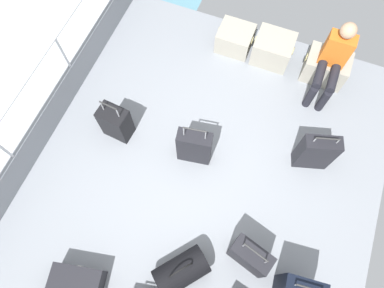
{
  "coord_description": "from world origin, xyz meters",
  "views": [
    {
      "loc": [
        0.35,
        -1.28,
        4.31
      ],
      "look_at": [
        -0.27,
        0.31,
        0.25
      ],
      "focal_mm": 32.42,
      "sensor_mm": 36.0,
      "label": 1
    }
  ],
  "objects_px": {
    "cargo_crate_0": "(235,39)",
    "passenger_seated": "(333,61)",
    "cargo_crate_1": "(273,49)",
    "suitcase_2": "(250,256)",
    "suitcase_5": "(116,123)",
    "suitcase_3": "(194,147)",
    "duffel_bag": "(181,271)",
    "suitcase_4": "(316,152)",
    "cargo_crate_2": "(326,67)"
  },
  "relations": [
    {
      "from": "cargo_crate_0",
      "to": "suitcase_5",
      "type": "bearing_deg",
      "value": -117.28
    },
    {
      "from": "passenger_seated",
      "to": "cargo_crate_2",
      "type": "bearing_deg",
      "value": 90.0
    },
    {
      "from": "cargo_crate_2",
      "to": "passenger_seated",
      "type": "distance_m",
      "value": 0.43
    },
    {
      "from": "suitcase_2",
      "to": "suitcase_4",
      "type": "bearing_deg",
      "value": 75.54
    },
    {
      "from": "cargo_crate_2",
      "to": "suitcase_5",
      "type": "height_order",
      "value": "suitcase_5"
    },
    {
      "from": "cargo_crate_1",
      "to": "suitcase_5",
      "type": "height_order",
      "value": "suitcase_5"
    },
    {
      "from": "cargo_crate_1",
      "to": "suitcase_2",
      "type": "relative_size",
      "value": 0.87
    },
    {
      "from": "suitcase_3",
      "to": "suitcase_4",
      "type": "bearing_deg",
      "value": 18.32
    },
    {
      "from": "suitcase_5",
      "to": "suitcase_3",
      "type": "bearing_deg",
      "value": 1.83
    },
    {
      "from": "cargo_crate_1",
      "to": "passenger_seated",
      "type": "distance_m",
      "value": 0.9
    },
    {
      "from": "passenger_seated",
      "to": "duffel_bag",
      "type": "relative_size",
      "value": 1.65
    },
    {
      "from": "cargo_crate_0",
      "to": "suitcase_4",
      "type": "distance_m",
      "value": 2.08
    },
    {
      "from": "passenger_seated",
      "to": "suitcase_3",
      "type": "height_order",
      "value": "passenger_seated"
    },
    {
      "from": "cargo_crate_0",
      "to": "passenger_seated",
      "type": "bearing_deg",
      "value": -9.14
    },
    {
      "from": "cargo_crate_0",
      "to": "suitcase_4",
      "type": "height_order",
      "value": "suitcase_4"
    },
    {
      "from": "cargo_crate_1",
      "to": "cargo_crate_2",
      "type": "bearing_deg",
      "value": -2.24
    },
    {
      "from": "cargo_crate_2",
      "to": "duffel_bag",
      "type": "bearing_deg",
      "value": -105.22
    },
    {
      "from": "suitcase_3",
      "to": "suitcase_4",
      "type": "relative_size",
      "value": 1.1
    },
    {
      "from": "duffel_bag",
      "to": "suitcase_4",
      "type": "bearing_deg",
      "value": 61.1
    },
    {
      "from": "suitcase_4",
      "to": "duffel_bag",
      "type": "height_order",
      "value": "suitcase_4"
    },
    {
      "from": "suitcase_5",
      "to": "duffel_bag",
      "type": "bearing_deg",
      "value": -42.99
    },
    {
      "from": "passenger_seated",
      "to": "suitcase_2",
      "type": "relative_size",
      "value": 1.69
    },
    {
      "from": "suitcase_3",
      "to": "cargo_crate_0",
      "type": "bearing_deg",
      "value": 92.57
    },
    {
      "from": "passenger_seated",
      "to": "suitcase_2",
      "type": "height_order",
      "value": "passenger_seated"
    },
    {
      "from": "cargo_crate_2",
      "to": "duffel_bag",
      "type": "relative_size",
      "value": 0.93
    },
    {
      "from": "cargo_crate_2",
      "to": "suitcase_3",
      "type": "height_order",
      "value": "suitcase_3"
    },
    {
      "from": "suitcase_4",
      "to": "cargo_crate_2",
      "type": "bearing_deg",
      "value": 96.02
    },
    {
      "from": "suitcase_2",
      "to": "duffel_bag",
      "type": "bearing_deg",
      "value": -147.3
    },
    {
      "from": "passenger_seated",
      "to": "duffel_bag",
      "type": "height_order",
      "value": "passenger_seated"
    },
    {
      "from": "cargo_crate_1",
      "to": "suitcase_2",
      "type": "distance_m",
      "value": 2.93
    },
    {
      "from": "passenger_seated",
      "to": "suitcase_3",
      "type": "xyz_separation_m",
      "value": [
        -1.28,
        -1.68,
        -0.27
      ]
    },
    {
      "from": "suitcase_2",
      "to": "duffel_bag",
      "type": "xyz_separation_m",
      "value": [
        -0.66,
        -0.42,
        -0.08
      ]
    },
    {
      "from": "cargo_crate_1",
      "to": "suitcase_4",
      "type": "xyz_separation_m",
      "value": [
        0.93,
        -1.42,
        0.13
      ]
    },
    {
      "from": "cargo_crate_0",
      "to": "passenger_seated",
      "type": "xyz_separation_m",
      "value": [
        1.36,
        -0.22,
        0.41
      ]
    },
    {
      "from": "cargo_crate_0",
      "to": "duffel_bag",
      "type": "relative_size",
      "value": 0.79
    },
    {
      "from": "cargo_crate_2",
      "to": "cargo_crate_0",
      "type": "bearing_deg",
      "value": 178.6
    },
    {
      "from": "cargo_crate_0",
      "to": "suitcase_3",
      "type": "xyz_separation_m",
      "value": [
        0.08,
        -1.9,
        0.14
      ]
    },
    {
      "from": "cargo_crate_2",
      "to": "suitcase_2",
      "type": "xyz_separation_m",
      "value": [
        -0.23,
        -2.84,
        0.05
      ]
    },
    {
      "from": "cargo_crate_0",
      "to": "duffel_bag",
      "type": "bearing_deg",
      "value": -81.84
    },
    {
      "from": "suitcase_4",
      "to": "passenger_seated",
      "type": "bearing_deg",
      "value": 96.94
    },
    {
      "from": "suitcase_3",
      "to": "suitcase_5",
      "type": "distance_m",
      "value": 1.08
    },
    {
      "from": "cargo_crate_0",
      "to": "suitcase_3",
      "type": "relative_size",
      "value": 0.64
    },
    {
      "from": "suitcase_3",
      "to": "cargo_crate_2",
      "type": "bearing_deg",
      "value": 55.57
    },
    {
      "from": "suitcase_3",
      "to": "suitcase_4",
      "type": "height_order",
      "value": "suitcase_3"
    },
    {
      "from": "cargo_crate_2",
      "to": "passenger_seated",
      "type": "bearing_deg",
      "value": -90.0
    },
    {
      "from": "cargo_crate_2",
      "to": "suitcase_5",
      "type": "bearing_deg",
      "value": -141.17
    },
    {
      "from": "suitcase_5",
      "to": "duffel_bag",
      "type": "distance_m",
      "value": 2.01
    },
    {
      "from": "cargo_crate_0",
      "to": "cargo_crate_2",
      "type": "xyz_separation_m",
      "value": [
        1.36,
        -0.03,
        0.03
      ]
    },
    {
      "from": "cargo_crate_0",
      "to": "cargo_crate_1",
      "type": "relative_size",
      "value": 0.93
    },
    {
      "from": "passenger_seated",
      "to": "suitcase_4",
      "type": "distance_m",
      "value": 1.24
    }
  ]
}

